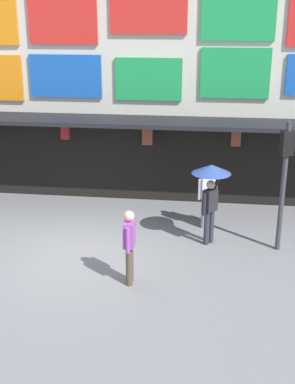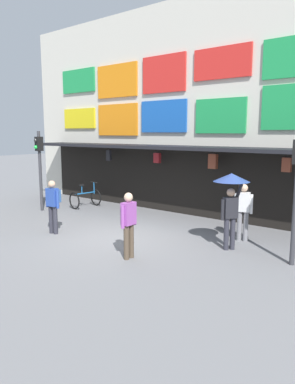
% 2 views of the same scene
% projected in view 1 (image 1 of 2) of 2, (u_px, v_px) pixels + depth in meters
% --- Properties ---
extents(ground_plane, '(80.00, 80.00, 0.00)m').
position_uv_depth(ground_plane, '(78.00, 254.00, 12.20)').
color(ground_plane, slate).
extents(shopfront, '(18.00, 2.60, 8.00)m').
position_uv_depth(shopfront, '(111.00, 68.00, 15.12)').
color(shopfront, beige).
rests_on(shopfront, ground).
extents(traffic_light_far, '(0.33, 0.35, 3.20)m').
position_uv_depth(traffic_light_far, '(285.00, 166.00, 11.75)').
color(traffic_light_far, '#38383D').
rests_on(traffic_light_far, ground).
extents(pedestrian_in_black, '(0.51, 0.32, 1.68)m').
position_uv_depth(pedestrian_in_black, '(208.00, 195.00, 13.39)').
color(pedestrian_in_black, gray).
rests_on(pedestrian_in_black, ground).
extents(pedestrian_with_umbrella, '(0.96, 0.96, 2.08)m').
position_uv_depth(pedestrian_with_umbrella, '(211.00, 182.00, 12.23)').
color(pedestrian_with_umbrella, '#2D2D38').
rests_on(pedestrian_with_umbrella, ground).
extents(pedestrian_in_white, '(0.22, 0.53, 1.68)m').
position_uv_depth(pedestrian_in_white, '(129.00, 243.00, 10.58)').
color(pedestrian_in_white, brown).
rests_on(pedestrian_in_white, ground).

